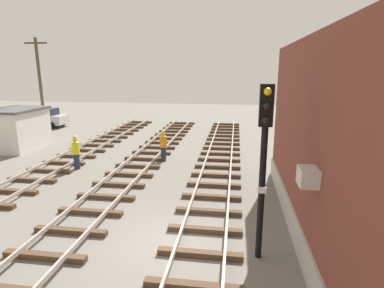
{
  "coord_description": "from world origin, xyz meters",
  "views": [
    {
      "loc": [
        1.89,
        -8.62,
        5.3
      ],
      "look_at": [
        -0.33,
        6.9,
        1.52
      ],
      "focal_mm": 28.95,
      "sensor_mm": 36.0,
      "label": 1
    }
  ],
  "objects": [
    {
      "name": "control_hut",
      "position": [
        -12.89,
        10.2,
        1.39
      ],
      "size": [
        3.0,
        3.8,
        2.76
      ],
      "color": "silver",
      "rests_on": "ground"
    },
    {
      "name": "track_near_building",
      "position": [
        0.99,
        0.0,
        0.13
      ],
      "size": [
        2.5,
        44.46,
        0.32
      ],
      "color": "#4C3826",
      "rests_on": "ground"
    },
    {
      "name": "ground_plane",
      "position": [
        0.0,
        0.0,
        0.0
      ],
      "size": [
        80.0,
        80.0,
        0.0
      ],
      "primitive_type": "plane",
      "color": "slate"
    },
    {
      "name": "parked_car_red",
      "position": [
        -19.15,
        18.31,
        0.9
      ],
      "size": [
        4.2,
        2.04,
        1.76
      ],
      "color": "red",
      "rests_on": "ground"
    },
    {
      "name": "track_worker_distant",
      "position": [
        -6.63,
        6.51,
        0.93
      ],
      "size": [
        0.4,
        0.4,
        1.87
      ],
      "color": "#262D4C",
      "rests_on": "ground"
    },
    {
      "name": "parked_car_silver",
      "position": [
        -16.08,
        18.07,
        0.9
      ],
      "size": [
        4.2,
        2.04,
        1.76
      ],
      "color": "#B7B7BC",
      "rests_on": "ground"
    },
    {
      "name": "signal_mast",
      "position": [
        2.66,
        -0.46,
        3.13
      ],
      "size": [
        0.36,
        0.4,
        4.95
      ],
      "color": "black",
      "rests_on": "ground"
    },
    {
      "name": "utility_pole_far",
      "position": [
        -13.25,
        13.92,
        4.02
      ],
      "size": [
        1.8,
        0.24,
        7.65
      ],
      "color": "brown",
      "rests_on": "ground"
    },
    {
      "name": "track_worker_foreground",
      "position": [
        -2.3,
        8.7,
        0.93
      ],
      "size": [
        0.4,
        0.4,
        1.87
      ],
      "color": "#262D4C",
      "rests_on": "ground"
    },
    {
      "name": "track_centre",
      "position": [
        -3.41,
        0.0,
        0.13
      ],
      "size": [
        2.5,
        44.46,
        0.32
      ],
      "color": "#4C3826",
      "rests_on": "ground"
    }
  ]
}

